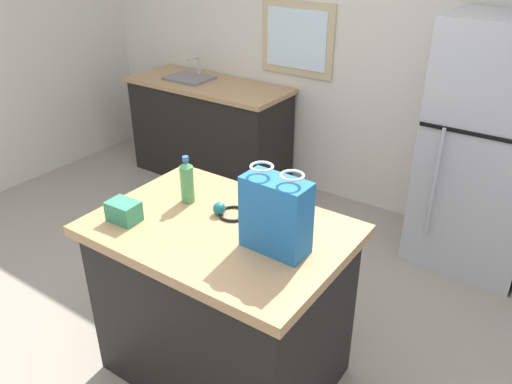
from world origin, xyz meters
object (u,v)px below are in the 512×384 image
at_px(bottle, 187,181).
at_px(small_box, 124,211).
at_px(kitchen_island, 223,302).
at_px(refrigerator, 486,150).
at_px(shopping_bag, 276,215).
at_px(ear_defenders, 233,211).

bearing_deg(bottle, small_box, -111.21).
bearing_deg(bottle, kitchen_island, -19.20).
bearing_deg(refrigerator, small_box, -120.07).
height_order(kitchen_island, bottle, bottle).
relative_size(small_box, bottle, 0.60).
relative_size(kitchen_island, shopping_bag, 3.16).
bearing_deg(small_box, kitchen_island, 28.35).
relative_size(kitchen_island, ear_defenders, 5.93).
xyz_separation_m(refrigerator, bottle, (-1.07, -1.74, 0.18)).
bearing_deg(shopping_bag, bottle, 169.66).
relative_size(refrigerator, shopping_bag, 4.47).
bearing_deg(bottle, ear_defenders, 3.85).
bearing_deg(ear_defenders, small_box, -139.77).
xyz_separation_m(shopping_bag, ear_defenders, (-0.33, 0.13, -0.15)).
distance_m(kitchen_island, ear_defenders, 0.49).
xyz_separation_m(refrigerator, ear_defenders, (-0.80, -1.72, 0.09)).
xyz_separation_m(small_box, ear_defenders, (0.40, 0.34, -0.03)).
bearing_deg(small_box, refrigerator, 59.93).
relative_size(refrigerator, ear_defenders, 8.39).
bearing_deg(bottle, refrigerator, 58.46).
distance_m(refrigerator, ear_defenders, 1.90).
height_order(shopping_bag, ear_defenders, shopping_bag).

